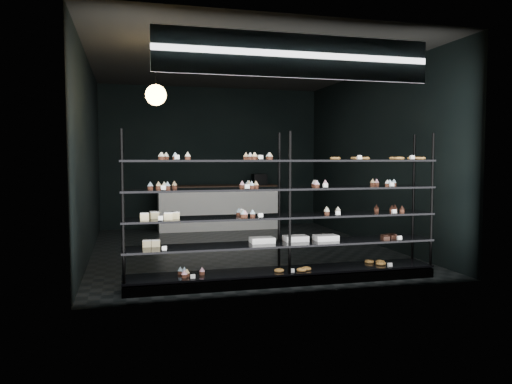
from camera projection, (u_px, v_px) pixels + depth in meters
room at (241, 157)px, 8.61m from camera, size 5.01×6.01×3.20m
display_shelf at (283, 234)px, 6.30m from camera, size 4.00×0.50×1.91m
signage at (297, 56)px, 5.71m from camera, size 3.30×0.05×0.50m
pendant_lamp at (156, 95)px, 6.85m from camera, size 0.29×0.29×0.87m
service_counter at (218, 207)px, 11.11m from camera, size 2.73×0.65×1.23m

